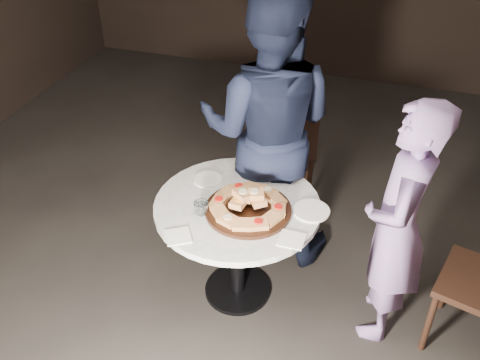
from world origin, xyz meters
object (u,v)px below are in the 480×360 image
Objects in this scene: diner_navy at (267,129)px; water_glass at (202,208)px; chair_far at (287,141)px; diner_teal at (397,227)px; serving_board at (248,210)px; table at (237,222)px; focaccia_pile at (248,203)px.

water_glass is at bearing 69.09° from diner_navy.
chair_far is at bearing -97.38° from diner_navy.
diner_teal is at bearing 9.56° from water_glass.
chair_far is 1.32m from diner_teal.
diner_teal is (0.80, 0.08, 0.02)m from serving_board.
water_glass reaches higher than serving_board.
table is at bearing -85.33° from diner_teal.
water_glass is at bearing -77.58° from diner_teal.
table is 0.21m from focaccia_pile.
diner_navy is (0.19, 0.67, 0.17)m from water_glass.
water_glass is (-0.24, -0.10, 0.03)m from serving_board.
diner_teal is (0.83, -1.01, 0.21)m from chair_far.
chair_far is (-0.03, 1.08, -0.23)m from focaccia_pile.
chair_far is at bearing 87.30° from table.
table is 1.04m from chair_far.
table is 0.62m from diner_navy.
focaccia_pile is 1.11m from chair_far.
diner_teal is (0.80, 0.07, -0.02)m from focaccia_pile.
chair_far is 0.63× the size of diner_teal.
chair_far reaches higher than table.
water_glass is 1.05m from diner_teal.
diner_teal is at bearing 5.07° from focaccia_pile.
table is 13.64× the size of water_glass.
focaccia_pile is at bearing 112.32° from serving_board.
water_glass is (-0.24, -0.10, -0.01)m from focaccia_pile.
water_glass is at bearing -157.42° from serving_board.
diner_teal is at bearing 1.81° from table.
focaccia_pile is (0.08, -0.04, 0.19)m from table.
diner_navy is (-0.05, 0.56, 0.15)m from focaccia_pile.
diner_navy is at bearing 94.79° from focaccia_pile.
diner_navy is 1.24× the size of diner_teal.
diner_navy is (-0.05, 0.57, 0.19)m from serving_board.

